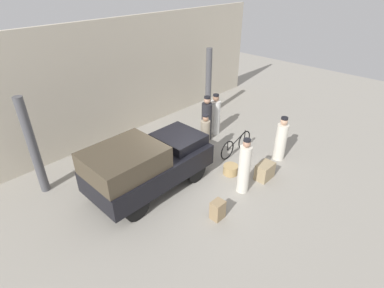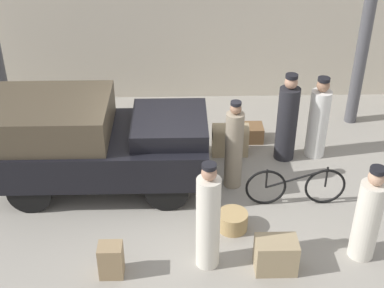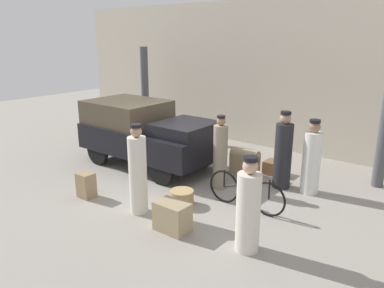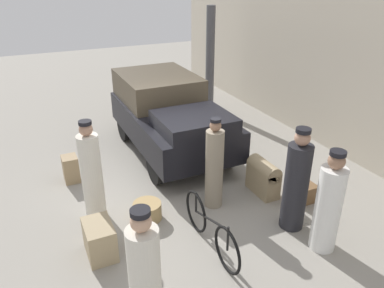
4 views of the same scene
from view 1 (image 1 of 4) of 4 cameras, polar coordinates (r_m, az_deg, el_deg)
The scene contains 16 objects.
ground_plane at distance 10.19m, azimuth 0.04°, elevation -5.42°, with size 30.00×30.00×0.00m, color gray.
station_building_facade at distance 12.05m, azimuth -14.42°, elevation 11.51°, with size 16.00×0.15×4.50m.
canopy_pillar_left at distance 9.72m, azimuth -28.04°, elevation -0.55°, with size 0.26×0.26×3.08m.
canopy_pillar_right at distance 13.66m, azimuth 3.15°, elevation 11.47°, with size 0.26×0.26×3.08m.
truck at distance 9.06m, azimuth -8.87°, elevation -3.64°, with size 3.81×1.87×1.71m.
bicycle at distance 11.13m, azimuth 8.40°, elevation -0.13°, with size 1.76×0.04×0.77m.
wicker_basket at distance 10.13m, azimuth 7.37°, elevation -4.85°, with size 0.50×0.50×0.32m.
porter_lifting_near_truck at distance 9.06m, azimuth 9.90°, elevation -4.51°, with size 0.36×0.36×1.83m.
porter_with_bicycle at distance 10.99m, azimuth 16.57°, elevation 0.67°, with size 0.40×0.40×1.64m.
conductor_in_dark_uniform at distance 12.32m, azimuth 4.44°, elevation 5.39°, with size 0.40×0.40×1.70m.
porter_carrying_trunk at distance 11.79m, azimuth 2.81°, elevation 4.56°, with size 0.40×0.40×1.82m.
porter_standing_middle at distance 10.52m, azimuth 2.51°, elevation 0.99°, with size 0.33×0.33×1.73m.
suitcase_black_upright at distance 12.15m, azimuth -1.42°, elevation 1.93°, with size 0.42×0.44×0.34m.
trunk_large_brown at distance 10.06m, azimuth 13.68°, elevation -5.04°, with size 0.63×0.42×0.55m.
trunk_wicker_pale at distance 8.39m, azimuth 4.91°, elevation -12.39°, with size 0.36×0.30×0.56m.
trunk_barrel_dark at distance 11.39m, azimuth -1.43°, elevation 0.99°, with size 0.72×0.33×0.70m.
Camera 1 is at (-5.97, -5.70, 5.97)m, focal length 28.00 mm.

